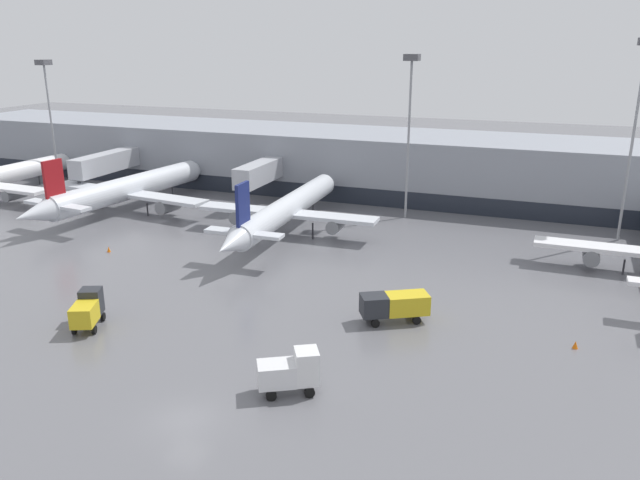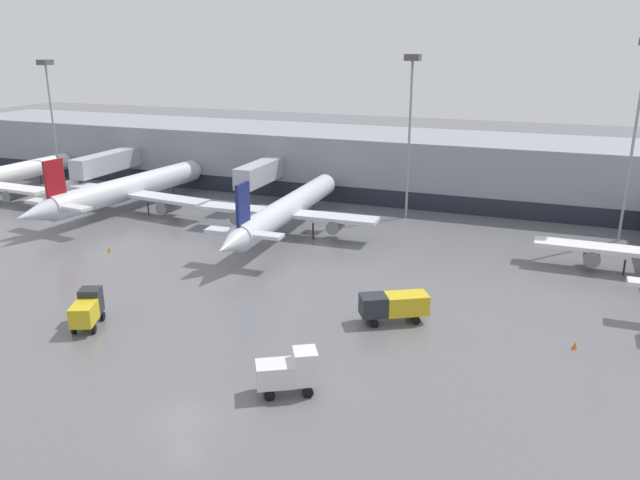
# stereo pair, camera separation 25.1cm
# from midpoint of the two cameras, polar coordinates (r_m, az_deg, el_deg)

# --- Properties ---
(ground_plane) EXTENTS (320.00, 320.00, 0.00)m
(ground_plane) POSITION_cam_midpoint_polar(r_m,az_deg,el_deg) (40.38, -12.44, -15.79)
(ground_plane) COLOR slate
(terminal_building) EXTENTS (160.00, 29.12, 9.00)m
(terminal_building) POSITION_cam_midpoint_polar(r_m,az_deg,el_deg) (93.32, 8.27, 6.74)
(terminal_building) COLOR gray
(terminal_building) RESTS_ON ground_plane
(parked_jet_0) EXTENTS (21.99, 33.59, 8.65)m
(parked_jet_0) POSITION_cam_midpoint_polar(r_m,az_deg,el_deg) (73.58, -3.19, 2.82)
(parked_jet_0) COLOR silver
(parked_jet_0) RESTS_ON ground_plane
(parked_jet_4) EXTENTS (25.50, 34.33, 8.82)m
(parked_jet_4) POSITION_cam_midpoint_polar(r_m,az_deg,el_deg) (88.01, -17.40, 4.45)
(parked_jet_4) COLOR silver
(parked_jet_4) RESTS_ON ground_plane
(service_truck_0) EXTENTS (4.29, 3.46, 2.98)m
(service_truck_0) POSITION_cam_midpoint_polar(r_m,az_deg,el_deg) (41.41, -2.88, -11.87)
(service_truck_0) COLOR silver
(service_truck_0) RESTS_ON ground_plane
(service_truck_1) EXTENTS (5.76, 4.43, 2.39)m
(service_truck_1) POSITION_cam_midpoint_polar(r_m,az_deg,el_deg) (51.52, 6.70, -5.87)
(service_truck_1) COLOR gold
(service_truck_1) RESTS_ON ground_plane
(service_truck_2) EXTENTS (3.07, 4.23, 2.84)m
(service_truck_2) POSITION_cam_midpoint_polar(r_m,az_deg,el_deg) (53.55, -20.61, -5.93)
(service_truck_2) COLOR gold
(service_truck_2) RESTS_ON ground_plane
(traffic_cone_0) EXTENTS (0.39, 0.39, 0.62)m
(traffic_cone_0) POSITION_cam_midpoint_polar(r_m,az_deg,el_deg) (71.94, -18.85, -0.81)
(traffic_cone_0) COLOR orange
(traffic_cone_0) RESTS_ON ground_plane
(traffic_cone_4) EXTENTS (0.43, 0.43, 0.60)m
(traffic_cone_4) POSITION_cam_midpoint_polar(r_m,az_deg,el_deg) (51.07, 22.18, -8.86)
(traffic_cone_4) COLOR orange
(traffic_cone_4) RESTS_ON ground_plane
(apron_light_mast_1) EXTENTS (1.80, 1.80, 19.30)m
(apron_light_mast_1) POSITION_cam_midpoint_polar(r_m,az_deg,el_deg) (107.68, -23.77, 12.63)
(apron_light_mast_1) COLOR gray
(apron_light_mast_1) RESTS_ON ground_plane
(apron_light_mast_3) EXTENTS (1.80, 1.80, 20.52)m
(apron_light_mast_3) POSITION_cam_midpoint_polar(r_m,az_deg,el_deg) (79.55, 8.19, 13.19)
(apron_light_mast_3) COLOR gray
(apron_light_mast_3) RESTS_ON ground_plane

